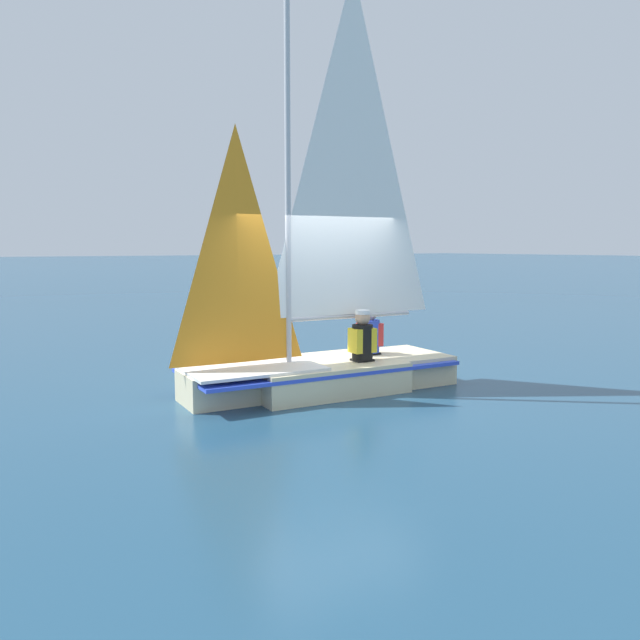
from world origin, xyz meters
name	(u,v)px	position (x,y,z in m)	size (l,w,h in m)	color
ground_plane	(320,390)	(0.00, 0.00, 0.00)	(260.00, 260.00, 0.00)	navy
sailboat_main	(322,332)	(0.04, 0.00, 0.85)	(4.15, 1.82, 6.03)	beige
sailor_helm	(362,347)	(0.53, -0.31, 0.63)	(0.36, 0.32, 1.16)	black
sailor_crew	(370,342)	(0.97, 0.09, 0.62)	(0.36, 0.32, 1.16)	black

